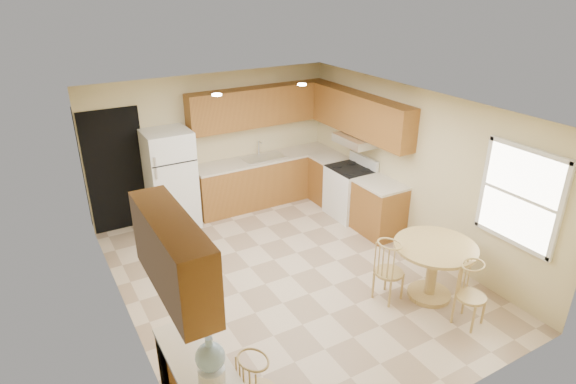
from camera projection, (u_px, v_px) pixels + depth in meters
floor at (290, 276)px, 7.03m from camera, size 5.50×5.50×0.00m
ceiling at (291, 108)px, 6.00m from camera, size 4.50×5.50×0.02m
wall_back at (214, 143)px, 8.69m from camera, size 4.50×0.02×2.50m
wall_front at (444, 309)px, 4.34m from camera, size 4.50×0.02×2.50m
wall_left at (121, 240)px, 5.49m from camera, size 0.02×5.50×2.50m
wall_right at (414, 168)px, 7.54m from camera, size 0.02×5.50×2.50m
doorway at (116, 171)px, 7.96m from camera, size 0.90×0.02×2.10m
base_cab_back at (265, 181)px, 9.19m from camera, size 2.75×0.60×0.87m
counter_back at (265, 158)px, 9.00m from camera, size 2.75×0.63×0.04m
base_cab_right_a at (329, 180)px, 9.21m from camera, size 0.60×0.59×0.87m
counter_right_a at (330, 158)px, 9.02m from camera, size 0.63×0.59×0.04m
base_cab_right_b at (379, 209)px, 8.06m from camera, size 0.60×0.80×0.87m
counter_right_b at (381, 184)px, 7.87m from camera, size 0.63×0.80×0.04m
upper_cab_back at (260, 106)px, 8.71m from camera, size 2.75×0.33×0.70m
upper_cab_right at (360, 115)px, 8.18m from camera, size 0.33×2.42×0.70m
upper_cab_left at (173, 255)px, 4.06m from camera, size 0.33×1.40×0.70m
sink at (264, 157)px, 8.98m from camera, size 0.78×0.44×0.01m
range_hood at (356, 140)px, 8.29m from camera, size 0.50×0.76×0.14m
desk_pedestal at (187, 365)px, 4.93m from camera, size 0.48×0.42×0.72m
desk_top at (197, 359)px, 4.47m from camera, size 0.50×1.20×0.04m
window at (520, 197)px, 5.97m from camera, size 0.06×1.12×1.30m
can_light_a at (217, 95)px, 6.73m from camera, size 0.14×0.14×0.02m
can_light_b at (302, 85)px, 7.37m from camera, size 0.14×0.14×0.02m
refrigerator at (171, 180)px, 8.14m from camera, size 0.76×0.74×1.71m
stove at (350, 191)px, 8.65m from camera, size 0.65×0.76×1.09m
dining_table at (433, 263)px, 6.38m from camera, size 1.08×1.08×0.80m
chair_table_a at (394, 268)px, 6.26m from camera, size 0.38×0.50×0.87m
chair_table_b at (478, 292)px, 5.80m from camera, size 0.37×0.39×0.84m
water_crock at (211, 365)px, 4.05m from camera, size 0.25×0.25×0.53m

